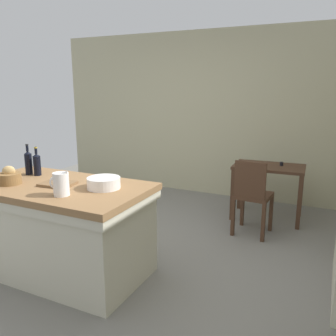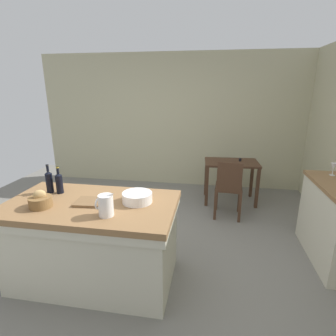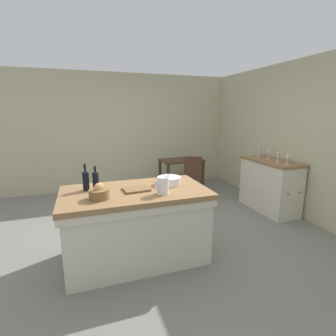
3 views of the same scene
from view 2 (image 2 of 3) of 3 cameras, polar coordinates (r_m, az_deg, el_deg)
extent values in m
plane|color=slate|center=(3.43, -6.14, -17.75)|extent=(6.76, 6.76, 0.00)
cube|color=#B7B28E|center=(5.41, 0.87, 10.04)|extent=(5.32, 0.12, 2.60)
cube|color=olive|center=(2.73, -16.32, -7.71)|extent=(1.67, 0.93, 0.06)
cube|color=beige|center=(2.76, -16.20, -9.04)|extent=(1.65, 0.91, 0.08)
cube|color=beige|center=(2.93, -15.60, -15.47)|extent=(1.59, 0.85, 0.81)
cube|color=#472D1E|center=(4.68, 13.53, 1.13)|extent=(0.93, 0.61, 0.04)
cube|color=#472D1E|center=(4.52, 8.35, -3.97)|extent=(0.05, 0.05, 0.69)
cube|color=#472D1E|center=(4.63, 18.68, -4.20)|extent=(0.05, 0.05, 0.69)
cube|color=#472D1E|center=(4.98, 8.18, -1.98)|extent=(0.05, 0.05, 0.69)
cube|color=#472D1E|center=(5.09, 17.57, -2.24)|extent=(0.05, 0.05, 0.69)
cylinder|color=black|center=(4.74, 15.29, 1.73)|extent=(0.04, 0.04, 0.05)
cube|color=#472D1E|center=(4.18, 12.94, -4.04)|extent=(0.42, 0.42, 0.04)
cube|color=#472D1E|center=(3.94, 13.12, -1.80)|extent=(0.36, 0.06, 0.42)
cube|color=#472D1E|center=(4.45, 15.09, -6.40)|extent=(0.04, 0.04, 0.46)
cube|color=#472D1E|center=(4.45, 10.43, -6.09)|extent=(0.04, 0.04, 0.46)
cube|color=#472D1E|center=(4.12, 15.20, -8.33)|extent=(0.04, 0.04, 0.46)
cube|color=#472D1E|center=(4.12, 10.15, -8.01)|extent=(0.04, 0.04, 0.46)
cylinder|color=white|center=(2.38, -13.24, -7.87)|extent=(0.13, 0.13, 0.19)
cone|color=white|center=(2.31, -12.07, -5.62)|extent=(0.07, 0.04, 0.06)
torus|color=white|center=(2.40, -14.92, -7.48)|extent=(0.02, 0.10, 0.10)
cylinder|color=white|center=(2.61, -6.65, -6.31)|extent=(0.29, 0.29, 0.10)
cylinder|color=brown|center=(2.76, -25.79, -6.61)|extent=(0.21, 0.21, 0.10)
ellipsoid|color=tan|center=(2.74, -25.97, -5.26)|extent=(0.13, 0.12, 0.10)
cube|color=brown|center=(2.69, -16.28, -7.03)|extent=(0.31, 0.25, 0.02)
cylinder|color=black|center=(3.02, -22.36, -3.25)|extent=(0.07, 0.07, 0.20)
cone|color=black|center=(2.99, -22.59, -1.26)|extent=(0.07, 0.07, 0.02)
cylinder|color=black|center=(2.98, -22.69, -0.41)|extent=(0.03, 0.03, 0.07)
cylinder|color=#B29933|center=(2.97, -22.76, 0.12)|extent=(0.03, 0.03, 0.01)
cylinder|color=black|center=(3.08, -24.18, -3.00)|extent=(0.07, 0.07, 0.21)
cone|color=black|center=(3.04, -24.44, -0.89)|extent=(0.07, 0.07, 0.02)
cylinder|color=black|center=(3.03, -24.55, 0.01)|extent=(0.03, 0.03, 0.07)
cylinder|color=black|center=(3.02, -24.63, 0.58)|extent=(0.03, 0.03, 0.01)
cylinder|color=white|center=(3.78, 31.86, -1.30)|extent=(0.06, 0.06, 0.00)
cylinder|color=white|center=(3.77, 31.93, -0.83)|extent=(0.01, 0.01, 0.06)
cone|color=white|center=(3.75, 32.11, 0.27)|extent=(0.07, 0.07, 0.09)
camera|label=1|loc=(1.13, 102.98, -14.21)|focal=37.62mm
camera|label=3|loc=(1.76, -95.63, -8.04)|focal=26.67mm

